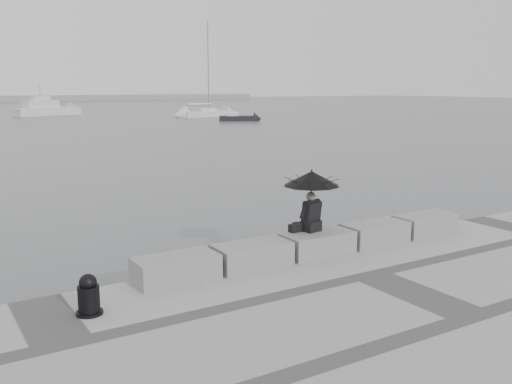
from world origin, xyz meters
TOP-DOWN VIEW (x-y plane):
  - ground at (0.00, 0.00)m, footprint 360.00×360.00m
  - stone_block_far_left at (-3.40, -0.45)m, footprint 1.60×0.80m
  - stone_block_left at (-1.70, -0.45)m, footprint 1.60×0.80m
  - stone_block_centre at (0.00, -0.45)m, footprint 1.60×0.80m
  - stone_block_right at (1.70, -0.45)m, footprint 1.60×0.80m
  - stone_block_far_right at (3.40, -0.45)m, footprint 1.60×0.80m
  - seated_person at (-0.04, -0.26)m, footprint 1.25×1.25m
  - bag at (-0.40, -0.15)m, footprint 0.28×0.16m
  - mooring_bollard at (-5.27, -1.20)m, footprint 0.44×0.44m
  - sailboat_right at (27.94, 60.64)m, footprint 7.70×3.29m
  - motor_cruiser at (10.20, 76.13)m, footprint 9.67×5.21m
  - small_motorboat at (27.23, 50.47)m, footprint 4.89×3.59m

SIDE VIEW (x-z plane):
  - ground at x=0.00m, z-range 0.00..0.00m
  - small_motorboat at x=27.23m, z-range -0.23..0.87m
  - sailboat_right at x=27.94m, z-range -5.92..6.98m
  - stone_block_far_left at x=-3.40m, z-range 0.50..1.00m
  - stone_block_left at x=-1.70m, z-range 0.50..1.00m
  - stone_block_centre at x=0.00m, z-range 0.50..1.00m
  - stone_block_right at x=1.70m, z-range 0.50..1.00m
  - stone_block_far_right at x=3.40m, z-range 0.50..1.00m
  - mooring_bollard at x=-5.27m, z-range 0.45..1.14m
  - motor_cruiser at x=10.20m, z-range -1.36..3.14m
  - bag at x=-0.40m, z-range 1.00..1.18m
  - seated_person at x=-0.04m, z-range 1.33..2.72m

